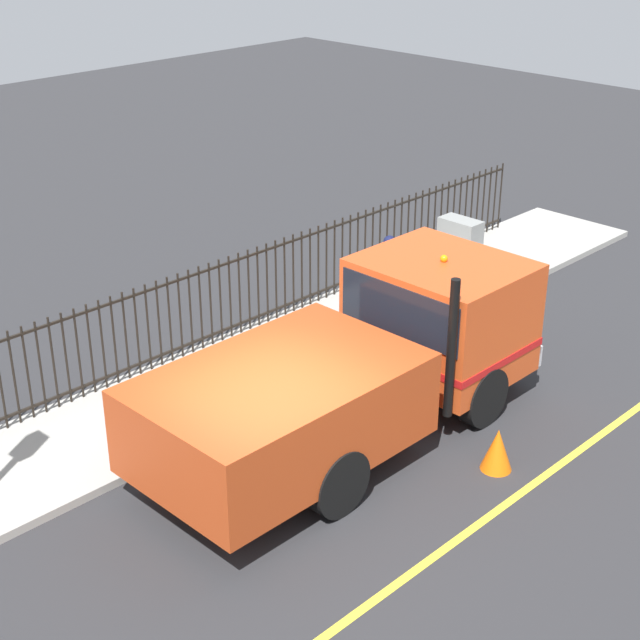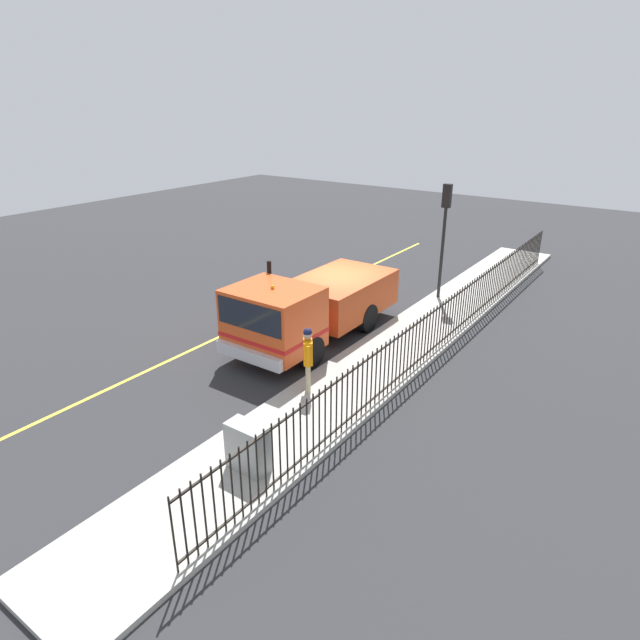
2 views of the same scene
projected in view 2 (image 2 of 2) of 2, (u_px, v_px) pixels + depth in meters
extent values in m
plane|color=#2B2B2D|center=(337.00, 319.00, 19.21)|extent=(56.37, 56.37, 0.00)
cube|color=#A3A099|center=(414.00, 337.00, 17.59)|extent=(2.47, 25.62, 0.13)
cube|color=yellow|center=(287.00, 305.00, 20.44)|extent=(0.12, 23.06, 0.01)
cube|color=#D84C1E|center=(274.00, 318.00, 15.59)|extent=(2.47, 2.09, 1.81)
cube|color=black|center=(273.00, 305.00, 15.44)|extent=(2.27, 2.13, 0.80)
cube|color=#B8411A|center=(340.00, 294.00, 18.37)|extent=(2.47, 3.92, 1.23)
cube|color=silver|center=(249.00, 356.00, 15.03)|extent=(2.34, 0.21, 0.36)
cube|color=red|center=(274.00, 331.00, 15.75)|extent=(2.49, 2.11, 0.12)
cylinder|color=black|center=(311.00, 352.00, 15.59)|extent=(0.30, 0.96, 0.96)
cylinder|color=black|center=(254.00, 334.00, 16.77)|extent=(0.30, 0.96, 0.96)
cylinder|color=black|center=(367.00, 318.00, 18.01)|extent=(0.30, 0.96, 0.96)
cylinder|color=black|center=(313.00, 304.00, 19.19)|extent=(0.30, 0.96, 0.96)
sphere|color=orange|center=(273.00, 287.00, 15.23)|extent=(0.12, 0.12, 0.12)
cylinder|color=black|center=(270.00, 294.00, 16.96)|extent=(0.14, 0.14, 2.17)
cube|color=orange|center=(308.00, 351.00, 13.78)|extent=(0.50, 0.54, 0.64)
sphere|color=tan|center=(308.00, 335.00, 13.61)|extent=(0.24, 0.24, 0.24)
sphere|color=#14193F|center=(308.00, 332.00, 13.58)|extent=(0.22, 0.22, 0.22)
cylinder|color=tan|center=(308.00, 378.00, 13.98)|extent=(0.13, 0.13, 0.85)
cylinder|color=tan|center=(308.00, 375.00, 14.15)|extent=(0.13, 0.13, 0.85)
cylinder|color=orange|center=(308.00, 357.00, 13.53)|extent=(0.09, 0.09, 0.60)
cylinder|color=orange|center=(307.00, 347.00, 14.05)|extent=(0.09, 0.09, 0.60)
cylinder|color=black|center=(173.00, 536.00, 8.47)|extent=(0.04, 0.04, 1.55)
cylinder|color=black|center=(184.00, 528.00, 8.64)|extent=(0.04, 0.04, 1.55)
cylinder|color=black|center=(194.00, 519.00, 8.81)|extent=(0.04, 0.04, 1.55)
cylinder|color=black|center=(204.00, 511.00, 8.98)|extent=(0.04, 0.04, 1.55)
cylinder|color=black|center=(214.00, 504.00, 9.15)|extent=(0.04, 0.04, 1.55)
cylinder|color=black|center=(223.00, 497.00, 9.31)|extent=(0.04, 0.04, 1.55)
cylinder|color=black|center=(232.00, 490.00, 9.48)|extent=(0.04, 0.04, 1.55)
cylinder|color=black|center=(241.00, 483.00, 9.65)|extent=(0.04, 0.04, 1.55)
cylinder|color=black|center=(249.00, 476.00, 9.82)|extent=(0.04, 0.04, 1.55)
cylinder|color=black|center=(257.00, 470.00, 9.98)|extent=(0.04, 0.04, 1.55)
cylinder|color=black|center=(265.00, 464.00, 10.15)|extent=(0.04, 0.04, 1.55)
cylinder|color=black|center=(273.00, 458.00, 10.32)|extent=(0.04, 0.04, 1.55)
cylinder|color=black|center=(280.00, 452.00, 10.49)|extent=(0.04, 0.04, 1.55)
cylinder|color=black|center=(287.00, 446.00, 10.66)|extent=(0.04, 0.04, 1.55)
cylinder|color=black|center=(294.00, 441.00, 10.82)|extent=(0.04, 0.04, 1.55)
cylinder|color=black|center=(301.00, 436.00, 10.99)|extent=(0.04, 0.04, 1.55)
cylinder|color=black|center=(307.00, 431.00, 11.16)|extent=(0.04, 0.04, 1.55)
cylinder|color=black|center=(313.00, 426.00, 11.33)|extent=(0.04, 0.04, 1.55)
cylinder|color=black|center=(319.00, 421.00, 11.50)|extent=(0.04, 0.04, 1.55)
cylinder|color=black|center=(325.00, 416.00, 11.66)|extent=(0.04, 0.04, 1.55)
cylinder|color=black|center=(331.00, 412.00, 11.83)|extent=(0.04, 0.04, 1.55)
cylinder|color=black|center=(336.00, 407.00, 12.00)|extent=(0.04, 0.04, 1.55)
cylinder|color=black|center=(342.00, 403.00, 12.17)|extent=(0.04, 0.04, 1.55)
cylinder|color=black|center=(347.00, 399.00, 12.33)|extent=(0.04, 0.04, 1.55)
cylinder|color=black|center=(352.00, 395.00, 12.50)|extent=(0.04, 0.04, 1.55)
cylinder|color=black|center=(357.00, 391.00, 12.67)|extent=(0.04, 0.04, 1.55)
cylinder|color=black|center=(362.00, 387.00, 12.84)|extent=(0.04, 0.04, 1.55)
cylinder|color=black|center=(367.00, 383.00, 13.01)|extent=(0.04, 0.04, 1.55)
cylinder|color=black|center=(371.00, 380.00, 13.17)|extent=(0.04, 0.04, 1.55)
cylinder|color=black|center=(376.00, 376.00, 13.34)|extent=(0.04, 0.04, 1.55)
cylinder|color=black|center=(380.00, 373.00, 13.51)|extent=(0.04, 0.04, 1.55)
cylinder|color=black|center=(385.00, 369.00, 13.68)|extent=(0.04, 0.04, 1.55)
cylinder|color=black|center=(389.00, 366.00, 13.85)|extent=(0.04, 0.04, 1.55)
cylinder|color=black|center=(393.00, 363.00, 14.01)|extent=(0.04, 0.04, 1.55)
cylinder|color=black|center=(397.00, 360.00, 14.18)|extent=(0.04, 0.04, 1.55)
cylinder|color=black|center=(401.00, 357.00, 14.35)|extent=(0.04, 0.04, 1.55)
cylinder|color=black|center=(404.00, 354.00, 14.52)|extent=(0.04, 0.04, 1.55)
cylinder|color=black|center=(408.00, 351.00, 14.69)|extent=(0.04, 0.04, 1.55)
cylinder|color=black|center=(412.00, 348.00, 14.85)|extent=(0.04, 0.04, 1.55)
cylinder|color=black|center=(415.00, 345.00, 15.02)|extent=(0.04, 0.04, 1.55)
cylinder|color=black|center=(419.00, 342.00, 15.19)|extent=(0.04, 0.04, 1.55)
cylinder|color=black|center=(422.00, 340.00, 15.36)|extent=(0.04, 0.04, 1.55)
cylinder|color=black|center=(425.00, 337.00, 15.52)|extent=(0.04, 0.04, 1.55)
cylinder|color=black|center=(429.00, 335.00, 15.69)|extent=(0.04, 0.04, 1.55)
cylinder|color=black|center=(432.00, 332.00, 15.86)|extent=(0.04, 0.04, 1.55)
cylinder|color=black|center=(435.00, 330.00, 16.03)|extent=(0.04, 0.04, 1.55)
cylinder|color=black|center=(438.00, 327.00, 16.20)|extent=(0.04, 0.04, 1.55)
cylinder|color=black|center=(441.00, 325.00, 16.36)|extent=(0.04, 0.04, 1.55)
cylinder|color=black|center=(444.00, 323.00, 16.53)|extent=(0.04, 0.04, 1.55)
cylinder|color=black|center=(447.00, 320.00, 16.70)|extent=(0.04, 0.04, 1.55)
cylinder|color=black|center=(450.00, 318.00, 16.87)|extent=(0.04, 0.04, 1.55)
cylinder|color=black|center=(452.00, 316.00, 17.04)|extent=(0.04, 0.04, 1.55)
cylinder|color=black|center=(455.00, 314.00, 17.20)|extent=(0.04, 0.04, 1.55)
cylinder|color=black|center=(458.00, 312.00, 17.37)|extent=(0.04, 0.04, 1.55)
cylinder|color=black|center=(460.00, 310.00, 17.54)|extent=(0.04, 0.04, 1.55)
cylinder|color=black|center=(463.00, 308.00, 17.71)|extent=(0.04, 0.04, 1.55)
cylinder|color=black|center=(465.00, 306.00, 17.88)|extent=(0.04, 0.04, 1.55)
cylinder|color=black|center=(468.00, 304.00, 18.04)|extent=(0.04, 0.04, 1.55)
cylinder|color=black|center=(470.00, 302.00, 18.21)|extent=(0.04, 0.04, 1.55)
cylinder|color=black|center=(473.00, 300.00, 18.38)|extent=(0.04, 0.04, 1.55)
cylinder|color=black|center=(475.00, 298.00, 18.55)|extent=(0.04, 0.04, 1.55)
cylinder|color=black|center=(477.00, 296.00, 18.71)|extent=(0.04, 0.04, 1.55)
cylinder|color=black|center=(479.00, 295.00, 18.88)|extent=(0.04, 0.04, 1.55)
cylinder|color=black|center=(482.00, 293.00, 19.05)|extent=(0.04, 0.04, 1.55)
cylinder|color=black|center=(484.00, 291.00, 19.22)|extent=(0.04, 0.04, 1.55)
cylinder|color=black|center=(486.00, 290.00, 19.39)|extent=(0.04, 0.04, 1.55)
cylinder|color=black|center=(488.00, 288.00, 19.55)|extent=(0.04, 0.04, 1.55)
cylinder|color=black|center=(490.00, 286.00, 19.72)|extent=(0.04, 0.04, 1.55)
cylinder|color=black|center=(492.00, 285.00, 19.89)|extent=(0.04, 0.04, 1.55)
cylinder|color=black|center=(494.00, 283.00, 20.06)|extent=(0.04, 0.04, 1.55)
cylinder|color=black|center=(496.00, 282.00, 20.23)|extent=(0.04, 0.04, 1.55)
cylinder|color=black|center=(498.00, 280.00, 20.39)|extent=(0.04, 0.04, 1.55)
cylinder|color=black|center=(500.00, 279.00, 20.56)|extent=(0.04, 0.04, 1.55)
cylinder|color=black|center=(502.00, 277.00, 20.73)|extent=(0.04, 0.04, 1.55)
cylinder|color=black|center=(503.00, 276.00, 20.90)|extent=(0.04, 0.04, 1.55)
cylinder|color=black|center=(505.00, 274.00, 21.07)|extent=(0.04, 0.04, 1.55)
cylinder|color=black|center=(507.00, 273.00, 21.23)|extent=(0.04, 0.04, 1.55)
cylinder|color=black|center=(509.00, 272.00, 21.40)|extent=(0.04, 0.04, 1.55)
cylinder|color=black|center=(510.00, 270.00, 21.57)|extent=(0.04, 0.04, 1.55)
cylinder|color=black|center=(512.00, 269.00, 21.74)|extent=(0.04, 0.04, 1.55)
cylinder|color=black|center=(514.00, 268.00, 21.90)|extent=(0.04, 0.04, 1.55)
cylinder|color=black|center=(515.00, 266.00, 22.07)|extent=(0.04, 0.04, 1.55)
cylinder|color=black|center=(517.00, 265.00, 22.24)|extent=(0.04, 0.04, 1.55)
cylinder|color=black|center=(519.00, 264.00, 22.41)|extent=(0.04, 0.04, 1.55)
cylinder|color=black|center=(520.00, 262.00, 22.58)|extent=(0.04, 0.04, 1.55)
cylinder|color=black|center=(522.00, 261.00, 22.74)|extent=(0.04, 0.04, 1.55)
cylinder|color=black|center=(523.00, 260.00, 22.91)|extent=(0.04, 0.04, 1.55)
cylinder|color=black|center=(525.00, 259.00, 23.08)|extent=(0.04, 0.04, 1.55)
cylinder|color=black|center=(526.00, 258.00, 23.25)|extent=(0.04, 0.04, 1.55)
cylinder|color=black|center=(528.00, 257.00, 23.42)|extent=(0.04, 0.04, 1.55)
cylinder|color=black|center=(529.00, 255.00, 23.58)|extent=(0.04, 0.04, 1.55)
cylinder|color=black|center=(530.00, 254.00, 23.75)|extent=(0.04, 0.04, 1.55)
cylinder|color=black|center=(532.00, 253.00, 23.92)|extent=(0.04, 0.04, 1.55)
cylinder|color=black|center=(533.00, 252.00, 24.09)|extent=(0.04, 0.04, 1.55)
cylinder|color=black|center=(535.00, 251.00, 24.25)|extent=(0.04, 0.04, 1.55)
cylinder|color=black|center=(536.00, 250.00, 24.42)|extent=(0.04, 0.04, 1.55)
cylinder|color=black|center=(537.00, 249.00, 24.59)|extent=(0.04, 0.04, 1.55)
cylinder|color=black|center=(539.00, 248.00, 24.76)|extent=(0.04, 0.04, 1.55)
cylinder|color=black|center=(540.00, 247.00, 24.93)|extent=(0.04, 0.04, 1.55)
cube|color=black|center=(449.00, 301.00, 16.45)|extent=(0.04, 21.78, 0.04)
cube|color=black|center=(445.00, 338.00, 16.93)|extent=(0.04, 21.78, 0.04)
cylinder|color=black|center=(443.00, 243.00, 20.11)|extent=(0.12, 0.12, 4.32)
cube|color=black|center=(447.00, 196.00, 19.45)|extent=(0.31, 0.22, 0.85)
sphere|color=red|center=(448.00, 189.00, 19.35)|extent=(0.16, 0.16, 0.16)
sphere|color=yellow|center=(447.00, 196.00, 19.45)|extent=(0.16, 0.16, 0.16)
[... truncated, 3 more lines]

